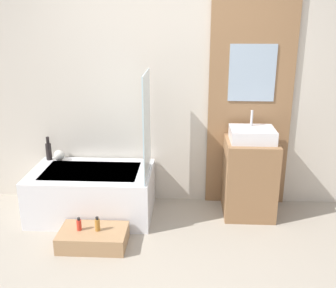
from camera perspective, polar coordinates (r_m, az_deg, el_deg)
ground_plane at (r=3.20m, az=-1.41°, el=-20.14°), size 12.00×12.00×0.00m
wall_tiled_back at (r=4.15m, az=0.13°, el=8.67°), size 4.20×0.06×2.60m
wall_wood_accent at (r=4.14m, az=11.97°, el=8.35°), size 0.86×0.04×2.60m
bathtub at (r=4.16m, az=-10.90°, el=-6.91°), size 1.23×0.77×0.48m
glass_shower_screen at (r=3.73m, az=-3.11°, el=2.70°), size 0.01×0.58×1.01m
wooden_step_bench at (r=3.70m, az=-10.79°, el=-13.22°), size 0.60×0.37×0.15m
vanity_cabinet at (r=4.13m, az=11.70°, el=-4.82°), size 0.51×0.51×0.80m
sink at (r=3.98m, az=12.13°, el=1.34°), size 0.44×0.36×0.29m
vase_tall_dark at (r=4.45m, az=-16.93°, el=-0.89°), size 0.06×0.06×0.26m
vase_round_light at (r=4.40m, az=-15.52°, el=-1.61°), size 0.12×0.12×0.12m
bottle_soap_primary at (r=3.66m, az=-12.78°, el=-11.33°), size 0.04×0.04×0.12m
bottle_soap_secondary at (r=3.62m, az=-10.21°, el=-11.42°), size 0.05×0.05×0.13m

